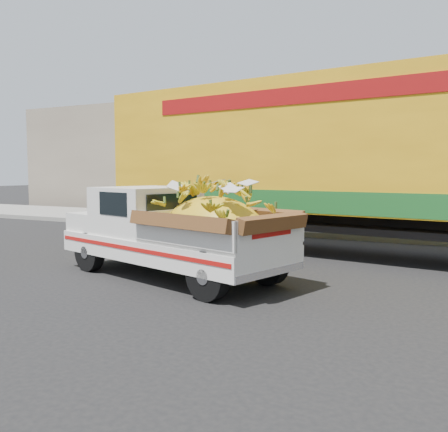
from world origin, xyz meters
The scene contains 6 objects.
ground centered at (0.00, 0.00, 0.00)m, with size 100.00×100.00×0.00m, color black.
curb centered at (0.00, 5.99, 0.07)m, with size 60.00×0.25×0.15m, color gray.
sidewalk centered at (0.00, 8.09, 0.07)m, with size 60.00×4.00×0.14m, color gray.
building_left centered at (-8.00, 13.99, 2.50)m, with size 18.00×6.00×5.00m, color gray.
pickup_truck centered at (-0.29, -0.32, 0.83)m, with size 4.67×2.75×1.54m.
semi_trailer centered at (1.48, 3.54, 2.12)m, with size 12.04×3.96×3.80m.
Camera 1 is at (4.13, -7.34, 1.83)m, focal length 40.00 mm.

